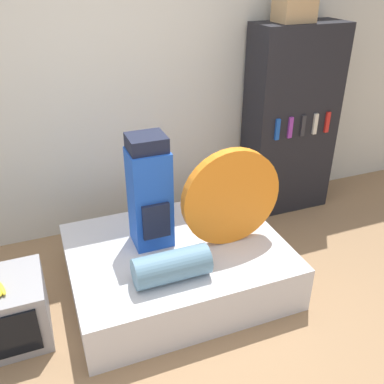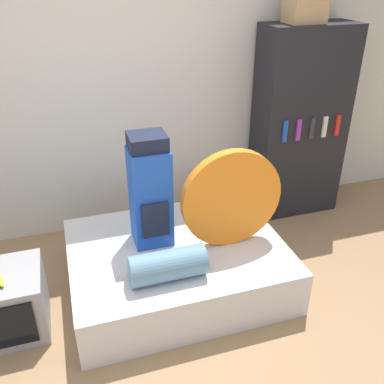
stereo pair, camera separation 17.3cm
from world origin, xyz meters
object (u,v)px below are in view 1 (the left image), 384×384
(cardboard_box, at_px, (295,7))
(tent_bag, at_px, (231,197))
(backpack, at_px, (150,193))
(sleeping_roll, at_px, (172,266))
(bookshelf, at_px, (290,122))

(cardboard_box, bearing_deg, tent_bag, -137.51)
(backpack, distance_m, sleeping_roll, 0.58)
(tent_bag, relative_size, bookshelf, 0.42)
(backpack, height_order, bookshelf, bookshelf)
(tent_bag, height_order, bookshelf, bookshelf)
(tent_bag, xyz_separation_m, bookshelf, (1.07, 0.90, 0.16))
(backpack, relative_size, sleeping_roll, 1.66)
(backpack, relative_size, cardboard_box, 2.80)
(tent_bag, bearing_deg, bookshelf, 40.07)
(sleeping_roll, relative_size, cardboard_box, 1.69)
(sleeping_roll, distance_m, cardboard_box, 2.43)
(bookshelf, relative_size, cardboard_box, 5.86)
(sleeping_roll, distance_m, bookshelf, 2.06)
(bookshelf, bearing_deg, cardboard_box, -177.38)
(sleeping_roll, height_order, cardboard_box, cardboard_box)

